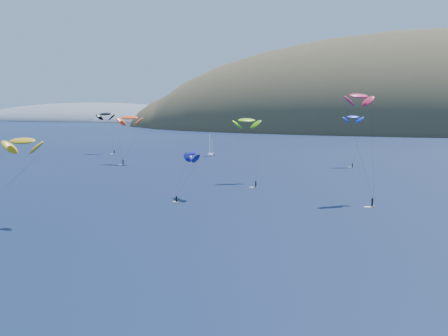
% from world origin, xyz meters
% --- Properties ---
extents(ground, '(2800.00, 2800.00, 0.00)m').
position_xyz_m(ground, '(0.00, 0.00, 0.00)').
color(ground, black).
rests_on(ground, ground).
extents(headland, '(460.00, 250.00, 60.00)m').
position_xyz_m(headland, '(-445.26, 750.08, -3.36)').
color(headland, slate).
rests_on(headland, ground).
extents(sailboat, '(9.43, 8.39, 11.26)m').
position_xyz_m(sailboat, '(-64.70, 212.26, 0.94)').
color(sailboat, silver).
rests_on(sailboat, ground).
extents(kitesurfer_1, '(11.27, 9.86, 21.60)m').
position_xyz_m(kitesurfer_1, '(-80.80, 165.39, 18.56)').
color(kitesurfer_1, '#C39015').
rests_on(kitesurfer_1, ground).
extents(kitesurfer_2, '(10.67, 12.47, 19.09)m').
position_xyz_m(kitesurfer_2, '(-37.74, 45.49, 16.65)').
color(kitesurfer_2, '#C39015').
rests_on(kitesurfer_2, ground).
extents(kitesurfer_3, '(12.22, 16.45, 21.43)m').
position_xyz_m(kitesurfer_3, '(-17.52, 125.68, 18.99)').
color(kitesurfer_3, '#C39015').
rests_on(kitesurfer_3, ground).
extents(kitesurfer_4, '(8.51, 7.62, 21.24)m').
position_xyz_m(kitesurfer_4, '(5.38, 185.76, 19.04)').
color(kitesurfer_4, '#C39015').
rests_on(kitesurfer_4, ground).
extents(kitesurfer_9, '(9.86, 13.06, 28.35)m').
position_xyz_m(kitesurfer_9, '(20.60, 98.79, 25.91)').
color(kitesurfer_9, '#C39015').
rests_on(kitesurfer_9, ground).
extents(kitesurfer_10, '(7.95, 13.71, 13.58)m').
position_xyz_m(kitesurfer_10, '(-19.97, 89.26, 11.42)').
color(kitesurfer_10, '#C39015').
rests_on(kitesurfer_10, ground).
extents(kitesurfer_12, '(11.55, 4.98, 21.91)m').
position_xyz_m(kitesurfer_12, '(-117.10, 206.41, 19.15)').
color(kitesurfer_12, '#C39015').
rests_on(kitesurfer_12, ground).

